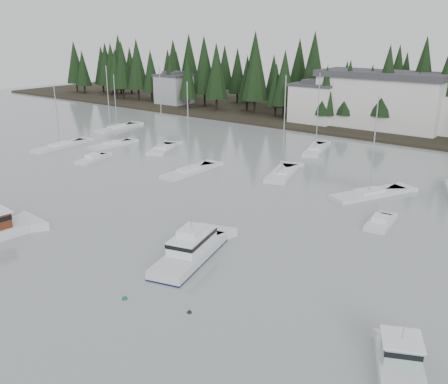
% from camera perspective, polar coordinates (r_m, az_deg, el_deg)
% --- Properties ---
extents(ground, '(260.00, 260.00, 0.00)m').
position_cam_1_polar(ground, '(39.66, -22.54, -12.68)').
color(ground, '#919A9C').
rests_on(ground, ground).
extents(far_shore_land, '(240.00, 54.00, 1.00)m').
position_cam_1_polar(far_shore_land, '(118.45, 22.12, 7.49)').
color(far_shore_land, black).
rests_on(far_shore_land, ground).
extents(conifer_treeline, '(200.00, 22.00, 20.00)m').
position_cam_1_polar(conifer_treeline, '(108.04, 20.48, 6.75)').
color(conifer_treeline, black).
rests_on(conifer_treeline, ground).
extents(house_west, '(9.54, 7.42, 8.75)m').
position_cam_1_polar(house_west, '(107.56, 10.33, 10.08)').
color(house_west, silver).
rests_on(house_west, ground).
extents(house_far_west, '(8.48, 7.42, 8.25)m').
position_cam_1_polar(house_far_west, '(133.49, -5.76, 11.71)').
color(house_far_west, '#999EA0').
rests_on(house_far_west, ground).
extents(harbor_inn, '(29.50, 11.50, 10.90)m').
position_cam_1_polar(harbor_inn, '(104.59, 18.65, 9.82)').
color(harbor_inn, silver).
rests_on(harbor_inn, ground).
extents(cabin_cruiser_center, '(5.57, 10.46, 4.30)m').
position_cam_1_polar(cabin_cruiser_center, '(44.47, -3.84, -6.81)').
color(cabin_cruiser_center, silver).
rests_on(cabin_cruiser_center, ground).
extents(lobster_boat_teal, '(5.41, 7.72, 4.07)m').
position_cam_1_polar(lobster_boat_teal, '(32.30, 19.62, -18.96)').
color(lobster_boat_teal, silver).
rests_on(lobster_boat_teal, ground).
extents(sailboat_0, '(2.93, 9.78, 13.19)m').
position_cam_1_polar(sailboat_0, '(70.51, -4.01, 2.26)').
color(sailboat_0, silver).
rests_on(sailboat_0, ground).
extents(sailboat_1, '(4.25, 10.67, 11.30)m').
position_cam_1_polar(sailboat_1, '(103.62, -12.12, 7.08)').
color(sailboat_1, silver).
rests_on(sailboat_1, ground).
extents(sailboat_3, '(5.51, 9.64, 14.13)m').
position_cam_1_polar(sailboat_3, '(69.66, 6.68, 1.99)').
color(sailboat_3, silver).
rests_on(sailboat_3, ground).
extents(sailboat_5, '(2.70, 8.31, 14.09)m').
position_cam_1_polar(sailboat_5, '(88.73, -12.73, 5.22)').
color(sailboat_5, silver).
rests_on(sailboat_5, ground).
extents(sailboat_8, '(6.10, 8.51, 14.09)m').
position_cam_1_polar(sailboat_8, '(84.07, -7.04, 4.81)').
color(sailboat_8, silver).
rests_on(sailboat_8, ground).
extents(sailboat_9, '(7.00, 10.49, 12.67)m').
position_cam_1_polar(sailboat_9, '(63.22, 16.25, -0.36)').
color(sailboat_9, silver).
rests_on(sailboat_9, ground).
extents(sailboat_11, '(5.48, 10.41, 13.24)m').
position_cam_1_polar(sailboat_11, '(84.47, 10.42, 4.70)').
color(sailboat_11, silver).
rests_on(sailboat_11, ground).
extents(sailboat_12, '(3.99, 11.02, 11.20)m').
position_cam_1_polar(sailboat_12, '(90.10, -18.21, 4.92)').
color(sailboat_12, silver).
rests_on(sailboat_12, ground).
extents(runabout_0, '(3.74, 6.47, 1.42)m').
position_cam_1_polar(runabout_0, '(79.55, -14.75, 3.60)').
color(runabout_0, silver).
rests_on(runabout_0, ground).
extents(runabout_1, '(2.75, 5.32, 1.42)m').
position_cam_1_polar(runabout_1, '(54.19, 17.41, -3.51)').
color(runabout_1, silver).
rests_on(runabout_1, ground).
extents(mooring_buoy_green, '(0.43, 0.43, 0.43)m').
position_cam_1_polar(mooring_buoy_green, '(39.20, -11.27, -11.90)').
color(mooring_buoy_green, '#145933').
rests_on(mooring_buoy_green, ground).
extents(mooring_buoy_dark, '(0.37, 0.37, 0.37)m').
position_cam_1_polar(mooring_buoy_dark, '(36.93, -3.98, -13.60)').
color(mooring_buoy_dark, black).
rests_on(mooring_buoy_dark, ground).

